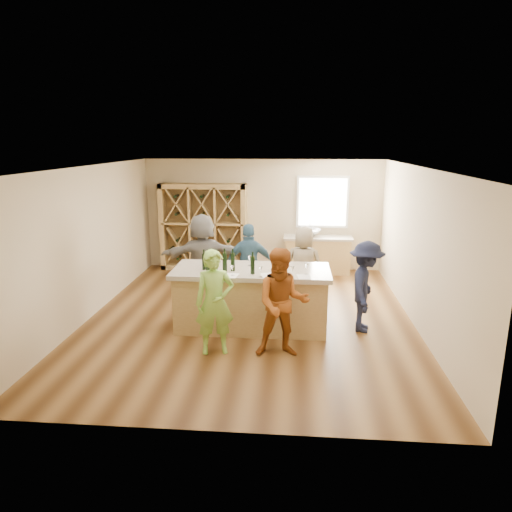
# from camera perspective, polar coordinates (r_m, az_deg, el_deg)

# --- Properties ---
(floor) EXTENTS (6.00, 7.00, 0.10)m
(floor) POSITION_cam_1_polar(r_m,az_deg,el_deg) (8.71, -0.77, -7.99)
(floor) COLOR brown
(floor) RESTS_ON ground
(ceiling) EXTENTS (6.00, 7.00, 0.10)m
(ceiling) POSITION_cam_1_polar(r_m,az_deg,el_deg) (8.07, -0.84, 11.44)
(ceiling) COLOR white
(ceiling) RESTS_ON ground
(wall_back) EXTENTS (6.00, 0.10, 2.80)m
(wall_back) POSITION_cam_1_polar(r_m,az_deg,el_deg) (11.75, 0.88, 5.20)
(wall_back) COLOR #C6B390
(wall_back) RESTS_ON ground
(wall_front) EXTENTS (6.00, 0.10, 2.80)m
(wall_front) POSITION_cam_1_polar(r_m,az_deg,el_deg) (4.90, -4.88, -7.90)
(wall_front) COLOR #C6B390
(wall_front) RESTS_ON ground
(wall_left) EXTENTS (0.10, 7.00, 2.80)m
(wall_left) POSITION_cam_1_polar(r_m,az_deg,el_deg) (9.09, -20.33, 1.63)
(wall_left) COLOR #C6B390
(wall_left) RESTS_ON ground
(wall_right) EXTENTS (0.10, 7.00, 2.80)m
(wall_right) POSITION_cam_1_polar(r_m,az_deg,el_deg) (8.54, 20.02, 0.89)
(wall_right) COLOR #C6B390
(wall_right) RESTS_ON ground
(window_frame) EXTENTS (1.30, 0.06, 1.30)m
(window_frame) POSITION_cam_1_polar(r_m,az_deg,el_deg) (11.61, 8.32, 6.69)
(window_frame) COLOR white
(window_frame) RESTS_ON wall_back
(window_pane) EXTENTS (1.18, 0.01, 1.18)m
(window_pane) POSITION_cam_1_polar(r_m,az_deg,el_deg) (11.58, 8.33, 6.67)
(window_pane) COLOR white
(window_pane) RESTS_ON wall_back
(wine_rack) EXTENTS (2.20, 0.45, 2.20)m
(wine_rack) POSITION_cam_1_polar(r_m,az_deg,el_deg) (11.72, -6.57, 3.60)
(wine_rack) COLOR tan
(wine_rack) RESTS_ON floor
(back_counter_base) EXTENTS (1.60, 0.58, 0.86)m
(back_counter_base) POSITION_cam_1_polar(r_m,az_deg,el_deg) (11.59, 7.67, 0.05)
(back_counter_base) COLOR tan
(back_counter_base) RESTS_ON floor
(back_counter_top) EXTENTS (1.70, 0.62, 0.06)m
(back_counter_top) POSITION_cam_1_polar(r_m,az_deg,el_deg) (11.49, 7.74, 2.27)
(back_counter_top) COLOR #A79B88
(back_counter_top) RESTS_ON back_counter_base
(sink) EXTENTS (0.54, 0.54, 0.19)m
(sink) POSITION_cam_1_polar(r_m,az_deg,el_deg) (11.45, 6.76, 2.90)
(sink) COLOR silver
(sink) RESTS_ON back_counter_top
(faucet) EXTENTS (0.02, 0.02, 0.30)m
(faucet) POSITION_cam_1_polar(r_m,az_deg,el_deg) (11.62, 6.74, 3.35)
(faucet) COLOR silver
(faucet) RESTS_ON back_counter_top
(tasting_counter_base) EXTENTS (2.60, 1.00, 1.00)m
(tasting_counter_base) POSITION_cam_1_polar(r_m,az_deg,el_deg) (8.10, -0.57, -5.57)
(tasting_counter_base) COLOR tan
(tasting_counter_base) RESTS_ON floor
(tasting_counter_top) EXTENTS (2.72, 1.12, 0.08)m
(tasting_counter_top) POSITION_cam_1_polar(r_m,az_deg,el_deg) (7.93, -0.58, -1.90)
(tasting_counter_top) COLOR #A79B88
(tasting_counter_top) RESTS_ON tasting_counter_base
(wine_bottle_a) EXTENTS (0.08, 0.08, 0.28)m
(wine_bottle_a) POSITION_cam_1_polar(r_m,az_deg,el_deg) (7.89, -6.51, -0.72)
(wine_bottle_a) COLOR black
(wine_bottle_a) RESTS_ON tasting_counter_top
(wine_bottle_b) EXTENTS (0.07, 0.07, 0.29)m
(wine_bottle_b) POSITION_cam_1_polar(r_m,az_deg,el_deg) (7.78, -6.03, -0.87)
(wine_bottle_b) COLOR black
(wine_bottle_b) RESTS_ON tasting_counter_top
(wine_bottle_c) EXTENTS (0.08, 0.08, 0.28)m
(wine_bottle_c) POSITION_cam_1_polar(r_m,az_deg,el_deg) (7.82, -5.08, -0.81)
(wine_bottle_c) COLOR black
(wine_bottle_c) RESTS_ON tasting_counter_top
(wine_bottle_d) EXTENTS (0.09, 0.09, 0.32)m
(wine_bottle_d) POSITION_cam_1_polar(r_m,az_deg,el_deg) (7.76, -3.92, -0.78)
(wine_bottle_d) COLOR black
(wine_bottle_d) RESTS_ON tasting_counter_top
(wine_bottle_e) EXTENTS (0.10, 0.10, 0.31)m
(wine_bottle_e) POSITION_cam_1_polar(r_m,az_deg,el_deg) (7.77, -2.91, -0.77)
(wine_bottle_e) COLOR black
(wine_bottle_e) RESTS_ON tasting_counter_top
(wine_glass_a) EXTENTS (0.08, 0.08, 0.16)m
(wine_glass_a) POSITION_cam_1_polar(r_m,az_deg,el_deg) (7.52, -2.96, -1.89)
(wine_glass_a) COLOR white
(wine_glass_a) RESTS_ON tasting_counter_top
(wine_glass_b) EXTENTS (0.08, 0.08, 0.17)m
(wine_glass_b) POSITION_cam_1_polar(r_m,az_deg,el_deg) (7.43, 0.58, -2.02)
(wine_glass_b) COLOR white
(wine_glass_b) RESTS_ON tasting_counter_top
(wine_glass_c) EXTENTS (0.08, 0.08, 0.20)m
(wine_glass_c) POSITION_cam_1_polar(r_m,az_deg,el_deg) (7.41, 4.56, -1.98)
(wine_glass_c) COLOR white
(wine_glass_c) RESTS_ON tasting_counter_top
(wine_glass_d) EXTENTS (0.09, 0.09, 0.20)m
(wine_glass_d) POSITION_cam_1_polar(r_m,az_deg,el_deg) (7.74, 2.73, -1.26)
(wine_glass_d) COLOR white
(wine_glass_d) RESTS_ON tasting_counter_top
(wine_glass_e) EXTENTS (0.07, 0.07, 0.19)m
(wine_glass_e) POSITION_cam_1_polar(r_m,az_deg,el_deg) (7.61, 6.28, -1.63)
(wine_glass_e) COLOR white
(wine_glass_e) RESTS_ON tasting_counter_top
(tasting_menu_a) EXTENTS (0.24, 0.31, 0.00)m
(tasting_menu_a) POSITION_cam_1_polar(r_m,az_deg,el_deg) (7.54, -3.10, -2.45)
(tasting_menu_a) COLOR white
(tasting_menu_a) RESTS_ON tasting_counter_top
(tasting_menu_b) EXTENTS (0.26, 0.31, 0.00)m
(tasting_menu_b) POSITION_cam_1_polar(r_m,az_deg,el_deg) (7.55, 1.40, -2.41)
(tasting_menu_b) COLOR white
(tasting_menu_b) RESTS_ON tasting_counter_top
(tasting_menu_c) EXTENTS (0.24, 0.31, 0.00)m
(tasting_menu_c) POSITION_cam_1_polar(r_m,az_deg,el_deg) (7.50, 6.00, -2.60)
(tasting_menu_c) COLOR white
(tasting_menu_c) RESTS_ON tasting_counter_top
(person_near_left) EXTENTS (0.69, 0.57, 1.65)m
(person_near_left) POSITION_cam_1_polar(r_m,az_deg,el_deg) (7.08, -5.18, -5.80)
(person_near_left) COLOR #8CC64C
(person_near_left) RESTS_ON floor
(person_near_right) EXTENTS (0.86, 0.52, 1.70)m
(person_near_right) POSITION_cam_1_polar(r_m,az_deg,el_deg) (6.96, 3.33, -5.90)
(person_near_right) COLOR #994C19
(person_near_right) RESTS_ON floor
(person_server) EXTENTS (0.68, 1.11, 1.60)m
(person_server) POSITION_cam_1_polar(r_m,az_deg,el_deg) (8.09, 13.53, -3.76)
(person_server) COLOR #191E38
(person_server) RESTS_ON floor
(person_far_mid) EXTENTS (1.03, 0.61, 1.67)m
(person_far_mid) POSITION_cam_1_polar(r_m,az_deg,el_deg) (9.08, -0.82, -1.16)
(person_far_mid) COLOR #335972
(person_far_mid) RESTS_ON floor
(person_far_right) EXTENTS (0.88, 0.67, 1.60)m
(person_far_right) POSITION_cam_1_polar(r_m,az_deg,el_deg) (9.21, 5.97, -1.23)
(person_far_right) COLOR gray
(person_far_right) RESTS_ON floor
(person_far_left) EXTENTS (1.80, 1.00, 1.83)m
(person_far_left) POSITION_cam_1_polar(r_m,az_deg,el_deg) (9.42, -6.67, -0.17)
(person_far_left) COLOR slate
(person_far_left) RESTS_ON floor
(wine_bottle_f) EXTENTS (0.07, 0.07, 0.30)m
(wine_bottle_f) POSITION_cam_1_polar(r_m,az_deg,el_deg) (7.59, -0.42, -1.16)
(wine_bottle_f) COLOR black
(wine_bottle_f) RESTS_ON tasting_counter_top
(wine_glass_f) EXTENTS (0.07, 0.07, 0.18)m
(wine_glass_f) POSITION_cam_1_polar(r_m,az_deg,el_deg) (8.09, -0.80, -0.61)
(wine_glass_f) COLOR white
(wine_glass_f) RESTS_ON tasting_counter_top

